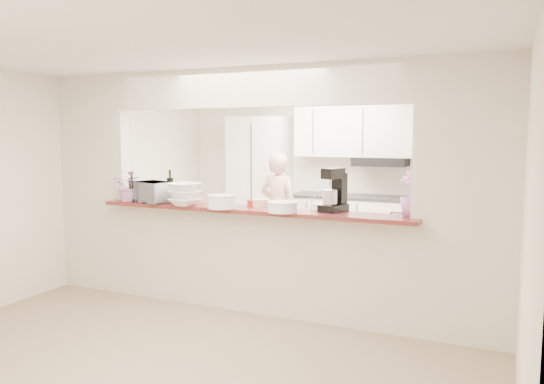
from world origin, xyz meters
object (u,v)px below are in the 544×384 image
Objects in this scene: refrigerator at (480,209)px; stand_mixer at (334,192)px; person at (279,209)px; toaster_oven at (153,192)px.

refrigerator reaches higher than stand_mixer.
stand_mixer is at bearing 133.32° from person.
toaster_oven is at bearing -175.33° from stand_mixer.
stand_mixer is at bearing -114.81° from refrigerator.
toaster_oven is (-3.20, -2.75, 0.35)m from refrigerator.
toaster_oven is 2.17m from person.
toaster_oven is 2.01m from stand_mixer.
toaster_oven is at bearing -139.33° from refrigerator.
toaster_oven is 0.26× the size of person.
person is at bearing 91.21° from toaster_oven.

